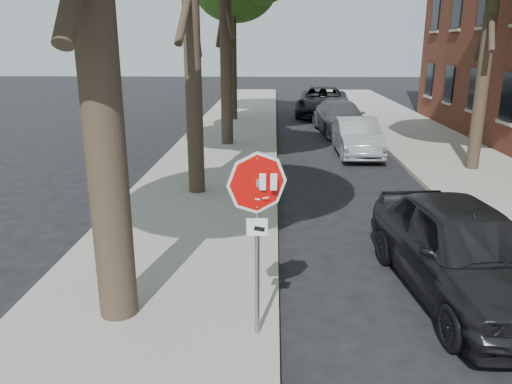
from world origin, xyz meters
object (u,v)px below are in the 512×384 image
Objects in this scene: car_b at (357,137)px; car_a at (462,249)px; car_c at (340,117)px; car_d at (322,102)px; stop_sign at (257,210)px.

car_a is at bearing -90.09° from car_b.
car_c is 0.84× the size of car_d.
stop_sign is 17.73m from car_c.
car_d is (-0.31, 21.67, 0.03)m from car_a.
car_b is at bearing 83.37° from car_a.
car_b is (3.30, 12.47, -1.26)m from stop_sign.
car_b is 4.91m from car_c.
car_a is 1.13× the size of car_b.
car_c is (3.30, 17.38, -1.22)m from stop_sign.
car_c is (0.00, 15.85, -0.07)m from car_a.
car_b is 0.83× the size of car_c.
stop_sign reaches higher than car_d.
car_a is 21.67m from car_d.
car_d is (-0.31, 10.73, 0.14)m from car_b.
car_d reaches higher than car_c.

